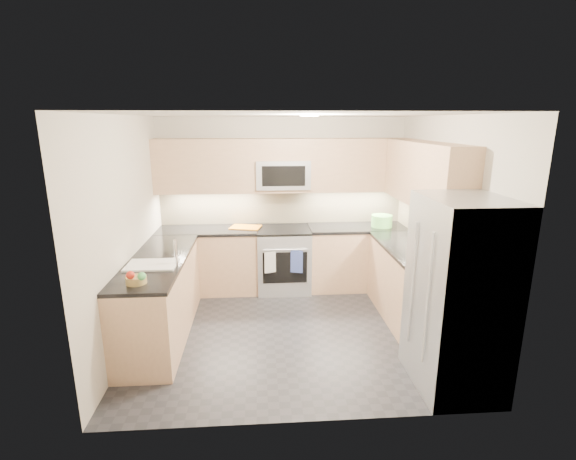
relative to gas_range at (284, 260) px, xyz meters
The scene contains 36 objects.
floor 1.35m from the gas_range, 90.00° to the right, with size 3.60×3.20×0.00m, color #26272C.
ceiling 2.41m from the gas_range, 90.00° to the right, with size 3.60×3.20×0.02m, color beige.
wall_back 0.86m from the gas_range, 90.00° to the left, with size 3.60×0.02×2.50m, color beige.
wall_front 2.98m from the gas_range, 90.00° to the right, with size 3.60×0.02×2.50m, color beige.
wall_left 2.34m from the gas_range, 144.69° to the right, with size 0.02×3.20×2.50m, color beige.
wall_right 2.34m from the gas_range, 35.31° to the right, with size 0.02×3.20×2.50m, color beige.
base_cab_back_left 1.09m from the gas_range, behind, with size 1.42×0.60×0.90m, color tan.
base_cab_back_right 1.09m from the gas_range, ahead, with size 1.42×0.60×0.90m, color tan.
base_cab_right 1.88m from the gas_range, 36.87° to the right, with size 0.60×1.70×0.90m, color tan.
base_cab_peninsula 1.97m from the gas_range, 139.64° to the right, with size 0.60×2.00×0.90m, color tan.
countertop_back_left 1.19m from the gas_range, behind, with size 1.42×0.63×0.04m, color black.
countertop_back_right 1.19m from the gas_range, ahead, with size 1.42×0.63×0.04m, color black.
countertop_right 1.93m from the gas_range, 36.87° to the right, with size 0.63×1.70×0.04m, color black.
countertop_peninsula 2.02m from the gas_range, 139.64° to the right, with size 0.63×2.00×0.04m, color black.
upper_cab_back 1.38m from the gas_range, 90.00° to the left, with size 3.60×0.35×0.75m, color tan.
upper_cab_right 2.35m from the gas_range, 31.61° to the right, with size 0.35×1.95×0.75m, color tan.
backsplash_back 0.81m from the gas_range, 90.00° to the left, with size 3.60×0.01×0.51m, color tan.
backsplash_right 2.11m from the gas_range, 24.68° to the right, with size 0.01×2.30×0.51m, color tan.
gas_range is the anchor object (origin of this frame).
range_cooktop 0.46m from the gas_range, ahead, with size 0.76×0.65×0.03m, color black.
oven_door_glass 0.33m from the gas_range, 90.00° to the right, with size 0.62×0.02×0.45m, color black.
oven_handle 0.44m from the gas_range, 90.00° to the right, with size 0.02×0.02×0.60m, color #B2B5BA.
microwave 1.25m from the gas_range, 90.00° to the left, with size 0.76×0.40×0.40m, color #A3A5AB.
microwave_door 1.25m from the gas_range, 90.00° to the right, with size 0.60×0.01×0.28m, color black.
refrigerator 2.86m from the gas_range, 59.12° to the right, with size 0.70×0.90×1.80m, color #A1A5A9.
fridge_handle_left 2.86m from the gas_range, 67.48° to the right, with size 0.02×0.02×1.20m, color #B2B5BA.
fridge_handle_right 2.54m from the gas_range, 64.31° to the right, with size 0.02×0.02×1.20m, color #B2B5BA.
sink_basin 2.18m from the gas_range, 134.53° to the right, with size 0.52×0.38×0.16m, color white.
faucet 2.06m from the gas_range, 129.12° to the right, with size 0.03×0.03×0.28m, color silver.
utensil_bowl 1.54m from the gas_range, ahead, with size 0.30×0.30×0.17m, color #65C353.
cutting_board 0.74m from the gas_range, behind, with size 0.42×0.30×0.01m, color orange.
fruit_basket 2.59m from the gas_range, 126.90° to the right, with size 0.19×0.19×0.07m, color #A4894C.
fruit_apple 2.68m from the gas_range, 126.21° to the right, with size 0.08×0.08×0.08m, color red.
fruit_pear 2.65m from the gas_range, 123.74° to the right, with size 0.08×0.08×0.08m, color #48AA53.
dish_towel_check 0.43m from the gas_range, 119.33° to the right, with size 0.16×0.01×0.30m, color white.
dish_towel_blue 0.41m from the gas_range, 66.62° to the right, with size 0.17×0.01×0.32m, color #33448E.
Camera 1 is at (-0.35, -4.54, 2.43)m, focal length 26.00 mm.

